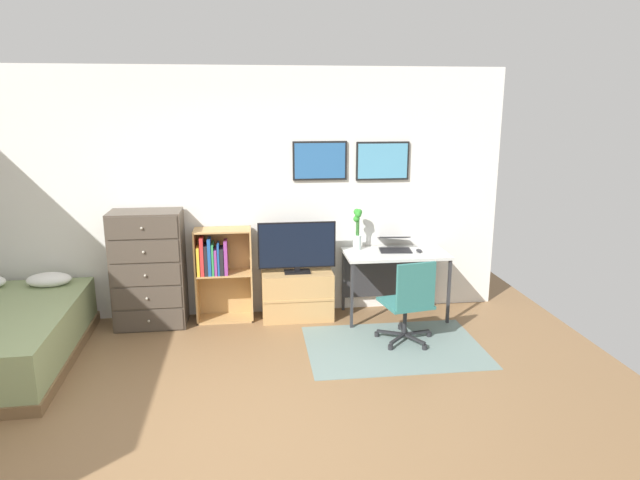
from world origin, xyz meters
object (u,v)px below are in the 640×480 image
Objects in this scene: office_chair at (410,300)px; laptop at (395,244)px; television at (297,248)px; computer_mouse at (419,251)px; desk at (393,262)px; bookshelf at (219,267)px; tv_stand at (297,295)px; dresser at (149,269)px; bamboo_vase at (357,227)px.

laptop is at bearing 75.08° from office_chair.
television reaches higher than computer_mouse.
bookshelf is at bearing 177.93° from desk.
tv_stand is at bearing 178.97° from desk.
television is 0.97× the size of office_chair.
bookshelf is 1.94m from laptop.
television is at bearing 130.55° from office_chair.
office_chair is 8.27× the size of computer_mouse.
laptop is at bearing 149.41° from computer_mouse.
tv_stand is 0.69× the size of desk.
bookshelf reaches higher than laptop.
desk is 0.20m from laptop.
bookshelf is (0.72, 0.06, -0.03)m from dresser.
bookshelf is at bearing 5.11° from dresser.
television is 1.09m from laptop.
office_chair is (1.87, -0.89, -0.14)m from bookshelf.
dresser is 2.66m from laptop.
bookshelf is at bearing 143.60° from office_chair.
dresser is 11.93× the size of computer_mouse.
desk is at bearing -0.09° from dresser.
dresser is 3.09× the size of laptop.
bamboo_vase reaches higher than desk.
office_chair is 0.84m from computer_mouse.
television is 0.71m from bamboo_vase.
television is 1.83× the size of bamboo_vase.
dresser reaches higher than television.
laptop is at bearing 66.04° from desk.
television reaches higher than office_chair.
office_chair reaches higher than tv_stand.
tv_stand is 7.40× the size of computer_mouse.
computer_mouse is (1.33, -0.12, 0.49)m from tv_stand.
office_chair is at bearing -112.48° from computer_mouse.
office_chair is at bearing -38.57° from television.
television is at bearing -4.90° from bookshelf.
computer_mouse is at bearing -2.00° from dresser.
television reaches higher than desk.
dresser is at bearing -179.45° from tv_stand.
office_chair is 2.14× the size of laptop.
television reaches higher than bookshelf.
dresser is 2.72m from office_chair.
television is 0.75× the size of desk.
desk is 2.77× the size of laptop.
dresser is 2.63m from desk.
desk is at bearing 159.48° from computer_mouse.
office_chair is 1.13m from bamboo_vase.
tv_stand is 1.42m from computer_mouse.
bamboo_vase reaches higher than tv_stand.
television is at bearing -171.41° from laptop.
bamboo_vase reaches higher than office_chair.
bamboo_vase is at bearing 6.82° from tv_stand.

